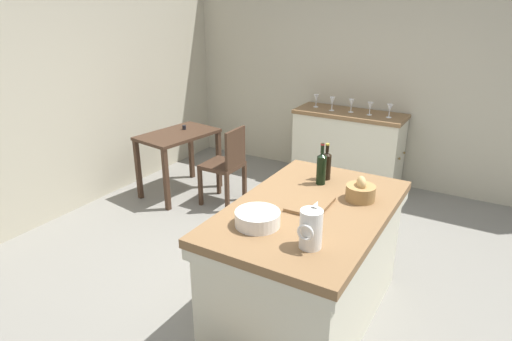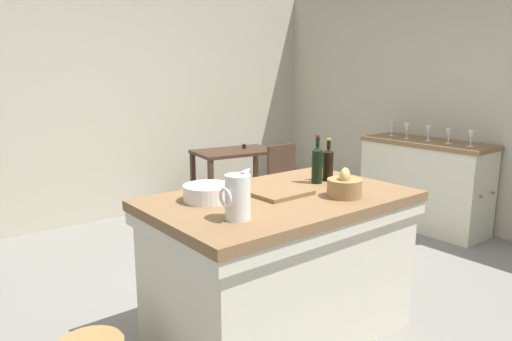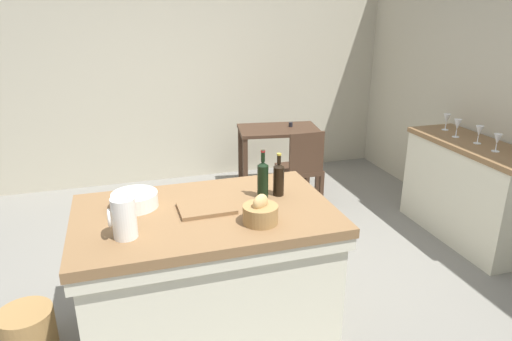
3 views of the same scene
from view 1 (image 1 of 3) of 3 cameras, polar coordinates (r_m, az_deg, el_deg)
name	(u,v)px [view 1 (image 1 of 3)]	position (r m, az deg, el deg)	size (l,w,h in m)	color
ground_plane	(276,277)	(3.87, 2.57, -13.53)	(6.76, 6.76, 0.00)	slate
wall_back	(52,93)	(5.03, -24.68, 8.99)	(5.32, 0.12, 2.60)	#B2AA93
wall_right	(379,78)	(5.69, 15.45, 11.41)	(0.12, 5.20, 2.60)	#B2AA93
island_table	(308,259)	(3.24, 6.67, -11.17)	(1.58, 0.99, 0.89)	brown
side_cabinet	(347,148)	(5.63, 11.64, 2.82)	(0.52, 1.33, 0.92)	brown
writing_desk	(178,143)	(5.27, -9.94, 3.49)	(0.97, 0.69, 0.80)	#3D281C
wooden_chair	(226,163)	(4.94, -3.81, 0.90)	(0.40, 0.40, 0.90)	#3D281C
pitcher	(311,228)	(2.53, 7.04, -7.39)	(0.17, 0.13, 0.27)	silver
wash_bowl	(258,218)	(2.77, 0.20, -6.16)	(0.28, 0.28, 0.09)	silver
bread_basket	(361,192)	(3.18, 13.27, -2.64)	(0.21, 0.21, 0.18)	olive
cutting_board	(310,204)	(3.05, 6.96, -4.32)	(0.34, 0.24, 0.02)	brown
wine_bottle_dark	(326,165)	(3.47, 9.02, 0.72)	(0.07, 0.07, 0.29)	black
wine_bottle_amber	(321,168)	(3.37, 8.38, 0.35)	(0.07, 0.07, 0.32)	black
wine_glass_far_left	(390,108)	(5.33, 16.77, 7.64)	(0.07, 0.07, 0.16)	white
wine_glass_left	(370,106)	(5.39, 14.43, 7.98)	(0.07, 0.07, 0.15)	white
wine_glass_middle	(351,103)	(5.47, 12.15, 8.44)	(0.07, 0.07, 0.16)	white
wine_glass_right	(332,101)	(5.50, 9.76, 8.74)	(0.07, 0.07, 0.17)	white
wine_glass_far_right	(316,99)	(5.66, 7.73, 9.14)	(0.07, 0.07, 0.16)	white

